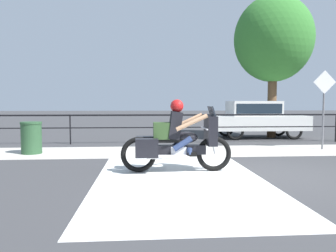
{
  "coord_description": "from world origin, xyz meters",
  "views": [
    {
      "loc": [
        -2.41,
        -6.73,
        1.51
      ],
      "look_at": [
        -1.83,
        0.93,
        0.98
      ],
      "focal_mm": 35.0,
      "sensor_mm": 36.0,
      "label": 1
    }
  ],
  "objects_px": {
    "motorcycle": "(176,140)",
    "street_sign": "(324,100)",
    "tree_behind_sign": "(273,40)",
    "trash_bin": "(31,138)",
    "parked_car": "(256,117)"
  },
  "relations": [
    {
      "from": "parked_car",
      "to": "trash_bin",
      "type": "height_order",
      "value": "parked_car"
    },
    {
      "from": "parked_car",
      "to": "trash_bin",
      "type": "bearing_deg",
      "value": -155.3
    },
    {
      "from": "street_sign",
      "to": "tree_behind_sign",
      "type": "xyz_separation_m",
      "value": [
        -0.16,
        3.9,
        2.66
      ]
    },
    {
      "from": "motorcycle",
      "to": "tree_behind_sign",
      "type": "height_order",
      "value": "tree_behind_sign"
    },
    {
      "from": "street_sign",
      "to": "tree_behind_sign",
      "type": "relative_size",
      "value": 0.42
    },
    {
      "from": "trash_bin",
      "to": "motorcycle",
      "type": "bearing_deg",
      "value": -35.29
    },
    {
      "from": "motorcycle",
      "to": "street_sign",
      "type": "distance_m",
      "value": 6.06
    },
    {
      "from": "trash_bin",
      "to": "tree_behind_sign",
      "type": "bearing_deg",
      "value": 24.61
    },
    {
      "from": "tree_behind_sign",
      "to": "parked_car",
      "type": "bearing_deg",
      "value": -162.94
    },
    {
      "from": "motorcycle",
      "to": "trash_bin",
      "type": "height_order",
      "value": "motorcycle"
    },
    {
      "from": "parked_car",
      "to": "street_sign",
      "type": "bearing_deg",
      "value": -76.22
    },
    {
      "from": "trash_bin",
      "to": "tree_behind_sign",
      "type": "xyz_separation_m",
      "value": [
        9.01,
        4.13,
        3.8
      ]
    },
    {
      "from": "parked_car",
      "to": "trash_bin",
      "type": "distance_m",
      "value": 9.12
    },
    {
      "from": "parked_car",
      "to": "tree_behind_sign",
      "type": "bearing_deg",
      "value": 16.48
    },
    {
      "from": "trash_bin",
      "to": "street_sign",
      "type": "xyz_separation_m",
      "value": [
        9.17,
        0.23,
        1.15
      ]
    }
  ]
}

